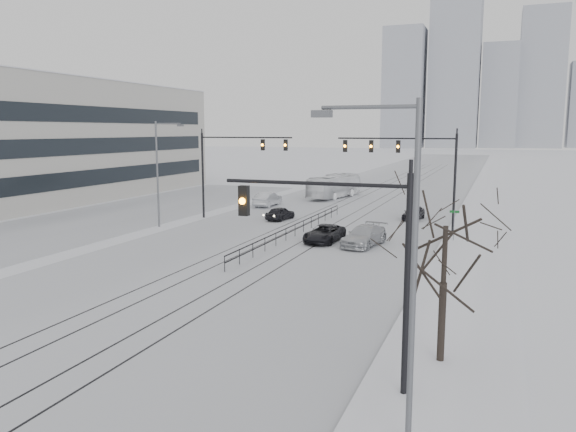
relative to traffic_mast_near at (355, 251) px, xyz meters
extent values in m
cube|color=silver|center=(-10.79, 54.00, -4.55)|extent=(22.00, 260.00, 0.02)
cube|color=white|center=(2.71, 54.00, -4.48)|extent=(5.00, 260.00, 0.16)
cube|color=gray|center=(0.26, 54.00, -4.50)|extent=(0.10, 260.00, 0.12)
cube|color=silver|center=(-30.79, 29.00, -4.55)|extent=(14.00, 60.00, 0.03)
cube|color=black|center=(-13.39, 34.00, -4.54)|extent=(0.10, 180.00, 0.01)
cube|color=black|center=(-11.99, 34.00, -4.54)|extent=(0.10, 180.00, 0.01)
cube|color=black|center=(-9.59, 34.00, -4.54)|extent=(0.10, 180.00, 0.01)
cube|color=black|center=(-8.19, 34.00, -4.54)|extent=(0.10, 180.00, 0.01)
cube|color=black|center=(-38.77, 29.00, 2.44)|extent=(0.08, 58.00, 12.00)
cube|color=#9296A0|center=(-40.79, 254.00, 22.94)|extent=(18.00, 18.00, 55.00)
cube|color=#9296A0|center=(-18.79, 262.00, 31.44)|extent=(22.00, 22.00, 72.00)
cube|color=#9296A0|center=(1.21, 270.00, 19.44)|extent=(16.00, 16.00, 48.00)
cube|color=#9296A0|center=(19.21, 278.00, 27.44)|extent=(20.00, 20.00, 64.00)
cylinder|color=black|center=(1.61, 0.00, -1.06)|extent=(0.20, 0.20, 7.00)
cylinder|color=black|center=(-1.39, 0.00, 2.04)|extent=(6.00, 0.12, 0.12)
cube|color=black|center=(-3.79, 0.00, 1.39)|extent=(0.32, 0.24, 1.00)
sphere|color=orange|center=(-3.79, -0.14, 1.39)|extent=(0.22, 0.22, 0.22)
cylinder|color=black|center=(0.71, 29.00, -0.56)|extent=(0.20, 0.20, 8.00)
cylinder|color=black|center=(-4.04, 29.00, 3.04)|extent=(9.50, 0.12, 0.12)
cube|color=black|center=(-8.19, 29.00, 2.39)|extent=(0.32, 0.24, 1.00)
sphere|color=orange|center=(-8.19, 28.86, 2.39)|extent=(0.22, 0.22, 0.22)
cube|color=black|center=(-5.99, 29.00, 2.39)|extent=(0.32, 0.24, 1.00)
sphere|color=orange|center=(-5.99, 28.86, 2.39)|extent=(0.22, 0.22, 0.22)
cube|color=black|center=(-3.79, 29.00, 2.39)|extent=(0.32, 0.24, 1.00)
sphere|color=orange|center=(-3.79, 28.86, 2.39)|extent=(0.22, 0.22, 0.22)
cylinder|color=black|center=(-22.29, 30.00, -0.56)|extent=(0.20, 0.20, 8.00)
cylinder|color=black|center=(-17.79, 30.00, 3.04)|extent=(9.00, 0.12, 0.12)
cube|color=black|center=(-13.89, 30.00, 2.39)|extent=(0.32, 0.24, 1.00)
sphere|color=orange|center=(-13.89, 29.86, 2.39)|extent=(0.22, 0.22, 0.22)
cube|color=black|center=(-16.09, 30.00, 2.39)|extent=(0.32, 0.24, 1.00)
sphere|color=orange|center=(-16.09, 29.86, 2.39)|extent=(0.22, 0.22, 0.22)
cylinder|color=#595B60|center=(2.21, -3.00, -0.06)|extent=(0.16, 0.16, 9.00)
cylinder|color=#595B60|center=(1.01, -3.00, 4.24)|extent=(2.40, 0.10, 0.10)
cube|color=#595B60|center=(-0.19, -3.00, 4.09)|extent=(0.50, 0.25, 0.18)
cylinder|color=#595B60|center=(-23.29, 24.00, -0.06)|extent=(0.16, 0.16, 9.00)
cylinder|color=#595B60|center=(-22.09, 24.00, 4.24)|extent=(2.40, 0.10, 0.10)
cube|color=#595B60|center=(-20.89, 24.00, 4.09)|extent=(0.50, 0.25, 0.18)
cylinder|color=black|center=(2.41, 3.00, -3.06)|extent=(0.26, 0.26, 3.00)
cylinder|color=black|center=(2.41, 3.00, -0.81)|extent=(0.18, 0.18, 2.50)
cube|color=black|center=(-10.79, 24.00, -3.61)|extent=(0.06, 24.00, 0.06)
cube|color=black|center=(-10.79, 24.00, -4.01)|extent=(0.06, 24.00, 0.06)
cylinder|color=#595B60|center=(1.01, 26.00, -3.36)|extent=(0.06, 0.06, 2.40)
cube|color=#0C4C19|center=(1.01, 26.00, -2.26)|extent=(0.70, 0.04, 0.18)
imported|color=black|center=(-14.88, 31.16, -3.94)|extent=(1.95, 3.82, 1.24)
imported|color=silver|center=(-19.70, 39.55, -3.79)|extent=(1.65, 4.67, 1.54)
imported|color=black|center=(-7.98, 22.67, -3.93)|extent=(2.40, 4.69, 1.27)
imported|color=#B1B4B9|center=(-4.88, 22.35, -3.84)|extent=(2.84, 5.26, 1.45)
imported|color=black|center=(-3.34, 35.72, -3.92)|extent=(1.88, 3.91, 1.29)
imported|color=white|center=(-15.02, 49.58, -3.14)|extent=(4.35, 10.46, 2.84)
camera|label=1|loc=(4.09, -16.61, 3.68)|focal=35.00mm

